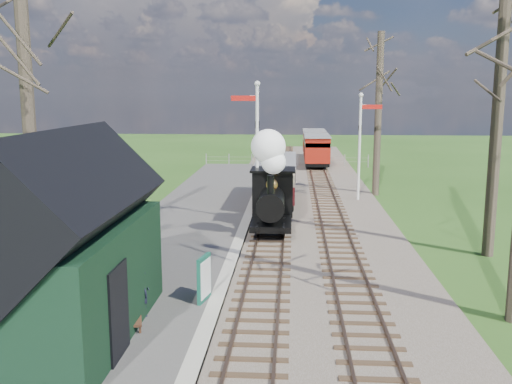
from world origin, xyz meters
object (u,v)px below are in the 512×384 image
(locomotive, at_px, (272,188))
(station_shed, at_px, (64,249))
(semaphore_near, at_px, (256,143))
(sign_board, at_px, (204,278))
(coach, at_px, (277,178))
(bench, at_px, (130,312))
(red_carriage_b, at_px, (314,143))
(person, at_px, (143,292))
(red_carriage_a, at_px, (317,150))
(semaphore_far, at_px, (361,139))

(locomotive, bearing_deg, station_shed, -112.25)
(semaphore_near, xyz_separation_m, sign_board, (-0.74, -9.59, -2.80))
(semaphore_near, height_order, coach, semaphore_near)
(station_shed, distance_m, locomotive, 11.32)
(station_shed, relative_size, bench, 4.82)
(coach, bearing_deg, locomotive, -90.11)
(red_carriage_b, xyz_separation_m, bench, (-5.65, -36.28, -0.88))
(station_shed, xyz_separation_m, coach, (4.30, 16.54, -0.84))
(sign_board, xyz_separation_m, person, (-1.37, -1.13, -0.02))
(red_carriage_a, bearing_deg, red_carriage_b, 90.00)
(semaphore_near, bearing_deg, semaphore_far, 49.40)
(red_carriage_b, distance_m, sign_board, 34.78)
(semaphore_near, bearing_deg, bench, -101.37)
(sign_board, relative_size, bench, 0.95)
(semaphore_far, distance_m, locomotive, 8.82)
(bench, bearing_deg, red_carriage_a, 79.60)
(station_shed, relative_size, locomotive, 1.50)
(red_carriage_b, height_order, sign_board, red_carriage_b)
(station_shed, height_order, red_carriage_b, station_shed)
(locomotive, distance_m, person, 9.70)
(station_shed, height_order, red_carriage_a, station_shed)
(semaphore_near, distance_m, locomotive, 2.39)
(semaphore_near, bearing_deg, red_carriage_a, 80.17)
(coach, height_order, red_carriage_b, coach)
(station_shed, relative_size, sign_board, 5.08)
(person, bearing_deg, sign_board, -75.27)
(semaphore_near, bearing_deg, person, -101.12)
(semaphore_near, relative_size, red_carriage_a, 1.30)
(semaphore_far, relative_size, coach, 0.85)
(station_shed, bearing_deg, semaphore_far, 64.28)
(coach, relative_size, red_carriage_a, 1.41)
(station_shed, distance_m, sign_board, 3.96)
(locomotive, distance_m, coach, 6.08)
(semaphore_far, height_order, bench, semaphore_far)
(station_shed, relative_size, person, 5.25)
(semaphore_near, height_order, red_carriage_a, semaphore_near)
(semaphore_near, bearing_deg, locomotive, -63.59)
(coach, distance_m, sign_board, 14.21)
(semaphore_far, distance_m, coach, 5.00)
(station_shed, relative_size, coach, 0.94)
(semaphore_far, bearing_deg, person, -113.44)
(red_carriage_b, height_order, person, red_carriage_b)
(semaphore_near, relative_size, person, 5.18)
(station_shed, bearing_deg, sign_board, 40.88)
(coach, bearing_deg, semaphore_far, 18.52)
(semaphore_far, bearing_deg, semaphore_near, -130.60)
(coach, xyz_separation_m, person, (-2.88, -15.26, -0.63))
(sign_board, height_order, bench, sign_board)
(coach, bearing_deg, semaphore_near, -99.63)
(locomotive, bearing_deg, red_carriage_a, 82.90)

